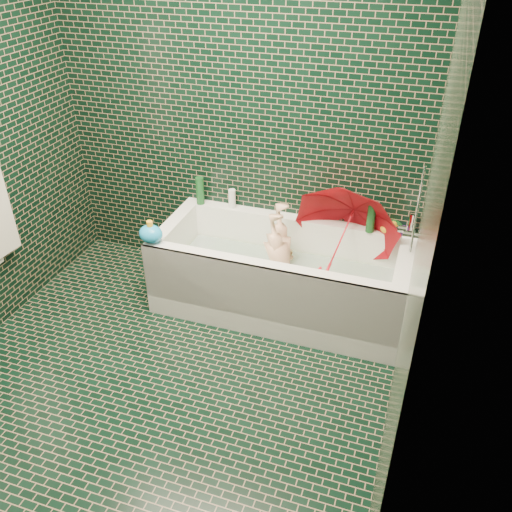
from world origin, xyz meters
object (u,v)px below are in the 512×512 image
(child, at_px, (281,266))
(rubber_duck, at_px, (388,228))
(bathtub, at_px, (280,282))
(bath_toy, at_px, (151,234))
(umbrella, at_px, (341,239))

(child, xyz_separation_m, rubber_duck, (0.67, 0.26, 0.29))
(bathtub, relative_size, bath_toy, 9.65)
(bath_toy, bearing_deg, umbrella, 10.66)
(child, bearing_deg, bathtub, 13.33)
(child, bearing_deg, bath_toy, -63.28)
(child, relative_size, rubber_duck, 6.85)
(bathtub, height_order, bath_toy, bath_toy)
(umbrella, relative_size, rubber_duck, 5.51)
(bathtub, bearing_deg, child, 100.82)
(child, height_order, rubber_duck, rubber_duck)
(rubber_duck, bearing_deg, bath_toy, -144.87)
(umbrella, bearing_deg, bath_toy, -142.40)
(rubber_duck, relative_size, bath_toy, 0.72)
(rubber_duck, height_order, bath_toy, bath_toy)
(bathtub, xyz_separation_m, child, (-0.01, 0.05, 0.10))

